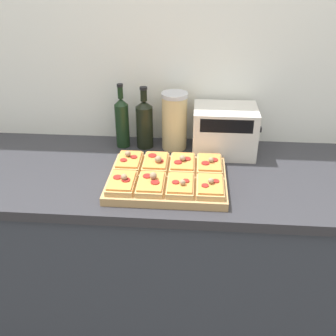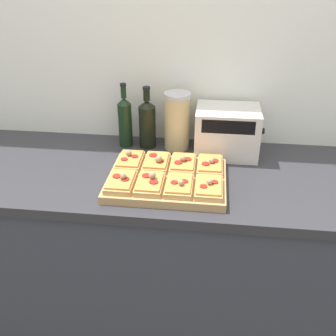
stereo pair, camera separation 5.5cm
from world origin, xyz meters
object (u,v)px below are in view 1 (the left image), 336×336
object	(u,v)px
grain_jar_tall	(174,121)
toaster_oven	(224,130)
cutting_board	(167,180)
wine_bottle	(145,123)
olive_oil_bottle	(122,121)

from	to	relation	value
grain_jar_tall	toaster_oven	distance (m)	0.23
cutting_board	wine_bottle	xyz separation A→B (m)	(-0.13, 0.32, 0.10)
cutting_board	wine_bottle	bearing A→B (deg)	111.81
cutting_board	wine_bottle	size ratio (longest dim) A/B	1.60
cutting_board	toaster_oven	xyz separation A→B (m)	(0.23, 0.29, 0.09)
grain_jar_tall	olive_oil_bottle	bearing A→B (deg)	180.00
olive_oil_bottle	cutting_board	bearing A→B (deg)	-54.36
olive_oil_bottle	wine_bottle	distance (m)	0.10
grain_jar_tall	wine_bottle	bearing A→B (deg)	180.00
wine_bottle	toaster_oven	size ratio (longest dim) A/B	0.96
wine_bottle	toaster_oven	distance (m)	0.36
wine_bottle	toaster_oven	world-z (taller)	wine_bottle
olive_oil_bottle	wine_bottle	world-z (taller)	olive_oil_bottle
wine_bottle	grain_jar_tall	bearing A→B (deg)	-0.00
olive_oil_bottle	grain_jar_tall	distance (m)	0.24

